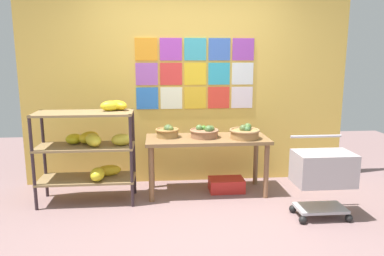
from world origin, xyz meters
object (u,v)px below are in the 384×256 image
Objects in this scene: display_table at (207,145)px; fruit_basket_left at (245,133)px; fruit_basket_back_right at (205,132)px; fruit_basket_back_left at (168,131)px; shopping_cart at (323,171)px; banana_shelf_unit at (93,144)px; produce_crate_under_table at (226,185)px.

display_table is 0.48m from fruit_basket_left.
fruit_basket_back_right is 0.45m from fruit_basket_back_left.
fruit_basket_left reaches higher than fruit_basket_back_left.
shopping_cart is (1.56, -0.89, -0.27)m from fruit_basket_back_left.
banana_shelf_unit is 1.39× the size of shopping_cart.
produce_crate_under_table is (1.57, 0.17, -0.60)m from banana_shelf_unit.
fruit_basket_back_left is at bearing 14.36° from banana_shelf_unit.
shopping_cart is at bearing -36.90° from display_table.
fruit_basket_back_right is 0.42× the size of shopping_cart.
fruit_basket_back_right reaches higher than produce_crate_under_table.
shopping_cart reaches higher than produce_crate_under_table.
shopping_cart is at bearing -15.56° from banana_shelf_unit.
fruit_basket_left reaches higher than shopping_cart.
fruit_basket_left is at bearing 2.03° from banana_shelf_unit.
display_table is 4.20× the size of fruit_basket_back_right.
fruit_basket_back_right is (-0.02, 0.02, 0.16)m from display_table.
fruit_basket_back_right is (1.30, 0.16, 0.08)m from banana_shelf_unit.
produce_crate_under_table is (-0.19, 0.11, -0.68)m from fruit_basket_left.
fruit_basket_back_right is at bearing 167.85° from fruit_basket_left.
fruit_basket_left is (1.76, 0.06, 0.09)m from banana_shelf_unit.
banana_shelf_unit is 3.32× the size of fruit_basket_back_right.
produce_crate_under_table is (0.72, -0.05, -0.68)m from fruit_basket_back_left.
fruit_basket_back_left reaches higher than produce_crate_under_table.
fruit_basket_left is at bearing 137.83° from shopping_cart.
display_table is at bearing 149.47° from shopping_cart.
shopping_cart is (1.09, -0.82, -0.10)m from display_table.
fruit_basket_left reaches higher than fruit_basket_back_right.
banana_shelf_unit is 1.31m from fruit_basket_back_right.
shopping_cart is (0.65, -0.73, -0.27)m from fruit_basket_left.
fruit_basket_left reaches higher than produce_crate_under_table.
fruit_basket_back_right is at bearing -6.95° from fruit_basket_back_left.
fruit_basket_back_left reaches higher than shopping_cart.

